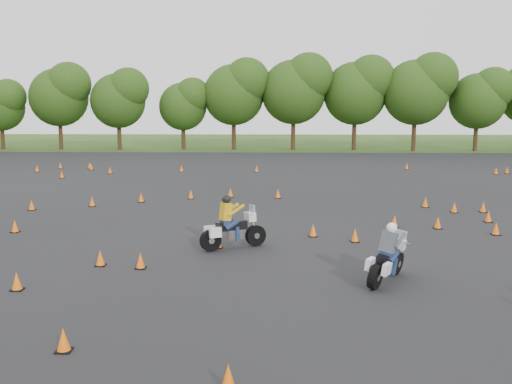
# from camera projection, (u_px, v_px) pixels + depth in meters

# --- Properties ---
(ground) EXTENTS (140.00, 140.00, 0.00)m
(ground) POSITION_uv_depth(u_px,v_px,m) (252.00, 245.00, 19.46)
(ground) COLOR #2D5119
(ground) RESTS_ON ground
(asphalt_pad) EXTENTS (62.00, 62.00, 0.00)m
(asphalt_pad) POSITION_uv_depth(u_px,v_px,m) (257.00, 212.00, 25.39)
(asphalt_pad) COLOR black
(asphalt_pad) RESTS_ON ground
(treeline) EXTENTS (86.80, 32.47, 10.31)m
(treeline) POSITION_uv_depth(u_px,v_px,m) (287.00, 105.00, 53.29)
(treeline) COLOR #254212
(treeline) RESTS_ON ground
(traffic_cones) EXTENTS (33.05, 33.12, 0.45)m
(traffic_cones) POSITION_uv_depth(u_px,v_px,m) (262.00, 208.00, 25.13)
(traffic_cones) COLOR #FF660A
(traffic_cones) RESTS_ON asphalt_pad
(rider_grey) EXTENTS (1.73, 2.21, 1.69)m
(rider_grey) POSITION_uv_depth(u_px,v_px,m) (385.00, 251.00, 15.29)
(rider_grey) COLOR #474C50
(rider_grey) RESTS_ON ground
(rider_yellow) EXTENTS (2.40, 1.74, 1.80)m
(rider_yellow) POSITION_uv_depth(u_px,v_px,m) (234.00, 222.00, 18.80)
(rider_yellow) COLOR gold
(rider_yellow) RESTS_ON ground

